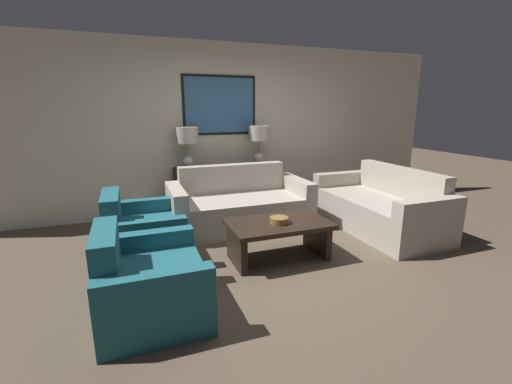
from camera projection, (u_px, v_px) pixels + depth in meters
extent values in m
plane|color=brown|center=(277.00, 265.00, 3.72)|extent=(20.00, 20.00, 0.00)
cube|color=beige|center=(220.00, 129.00, 5.53)|extent=(8.03, 0.10, 2.65)
cube|color=black|center=(220.00, 105.00, 5.39)|extent=(1.18, 0.01, 0.92)
cube|color=teal|center=(220.00, 105.00, 5.39)|extent=(1.10, 0.02, 0.84)
cube|color=black|center=(225.00, 190.00, 5.51)|extent=(1.58, 0.40, 0.76)
cylinder|color=silver|center=(188.00, 168.00, 5.22)|extent=(0.14, 0.14, 0.02)
sphere|color=silver|center=(188.00, 162.00, 5.19)|extent=(0.16, 0.16, 0.16)
cylinder|color=#8C7A51|center=(188.00, 150.00, 5.15)|extent=(0.02, 0.02, 0.20)
cylinder|color=#B2ADA3|center=(187.00, 135.00, 5.10)|extent=(0.34, 0.34, 0.24)
cylinder|color=silver|center=(259.00, 163.00, 5.61)|extent=(0.14, 0.14, 0.02)
sphere|color=silver|center=(259.00, 158.00, 5.59)|extent=(0.16, 0.16, 0.16)
cylinder|color=#8C7A51|center=(259.00, 147.00, 5.54)|extent=(0.02, 0.02, 0.20)
cylinder|color=#B2ADA3|center=(259.00, 133.00, 5.49)|extent=(0.34, 0.34, 0.24)
cube|color=#ADA393|center=(242.00, 214.00, 4.76)|extent=(1.58, 0.76, 0.45)
cube|color=#ADA393|center=(232.00, 192.00, 5.14)|extent=(1.58, 0.18, 0.85)
cube|color=#ADA393|center=(177.00, 212.00, 4.52)|extent=(0.18, 0.94, 0.65)
cube|color=#ADA393|center=(296.00, 200.00, 5.12)|extent=(0.18, 0.94, 0.65)
cube|color=#ADA393|center=(371.00, 214.00, 4.77)|extent=(0.76, 1.58, 0.45)
cube|color=#ADA393|center=(399.00, 197.00, 4.88)|extent=(0.18, 1.58, 0.85)
cube|color=#ADA393|center=(341.00, 192.00, 5.57)|extent=(0.94, 0.18, 0.65)
cube|color=#ADA393|center=(428.00, 226.00, 3.98)|extent=(0.94, 0.18, 0.65)
cube|color=black|center=(279.00, 224.00, 3.80)|extent=(1.12, 0.67, 0.05)
cube|color=black|center=(236.00, 248.00, 3.68)|extent=(0.07, 0.54, 0.39)
cube|color=black|center=(317.00, 237.00, 4.02)|extent=(0.07, 0.54, 0.39)
cylinder|color=olive|center=(279.00, 220.00, 3.74)|extent=(0.21, 0.21, 0.07)
cube|color=#1E5B66|center=(153.00, 238.00, 3.95)|extent=(0.65, 0.72, 0.40)
cube|color=#1E5B66|center=(113.00, 227.00, 3.76)|extent=(0.18, 0.72, 0.77)
cube|color=#1E5B66|center=(147.00, 246.00, 3.51)|extent=(0.83, 0.14, 0.56)
cube|color=#1E5B66|center=(143.00, 221.00, 4.29)|extent=(0.83, 0.14, 0.56)
cube|color=#1E5B66|center=(165.00, 288.00, 2.85)|extent=(0.65, 0.72, 0.40)
cube|color=#1E5B66|center=(109.00, 277.00, 2.67)|extent=(0.18, 0.72, 0.77)
cube|color=#1E5B66|center=(157.00, 310.00, 2.41)|extent=(0.83, 0.14, 0.56)
cube|color=#1E5B66|center=(149.00, 260.00, 3.19)|extent=(0.83, 0.14, 0.56)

